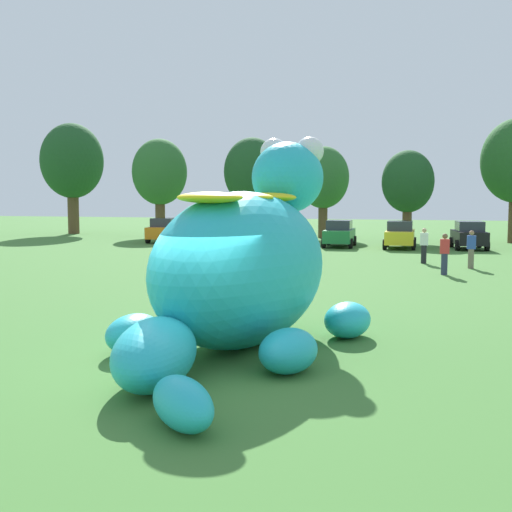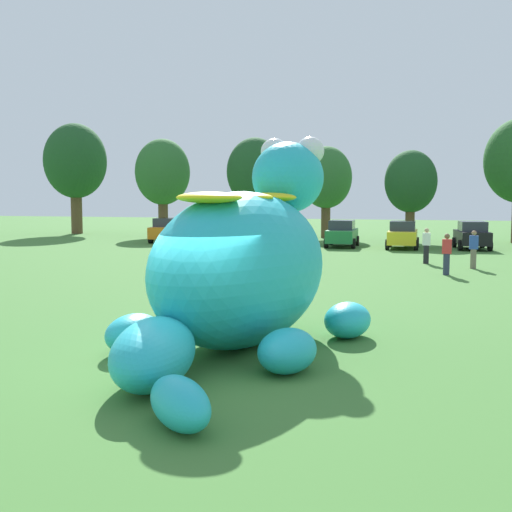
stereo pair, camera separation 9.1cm
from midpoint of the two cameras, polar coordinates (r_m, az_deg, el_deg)
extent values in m
plane|color=#427533|center=(12.21, -5.55, -9.89)|extent=(160.00, 160.00, 0.00)
ellipsoid|color=#23B2C6|center=(13.58, -0.97, -1.16)|extent=(3.87, 6.32, 3.33)
ellipsoid|color=#23B2C6|center=(15.80, 3.08, 7.10)|extent=(2.05, 2.19, 1.76)
sphere|color=white|center=(16.26, 1.84, 9.38)|extent=(0.70, 0.70, 0.70)
sphere|color=white|center=(15.90, 5.09, 9.45)|extent=(0.70, 0.70, 0.70)
ellipsoid|color=yellow|center=(14.70, 1.32, 5.33)|extent=(1.49, 1.27, 0.22)
ellipsoid|color=yellow|center=(13.49, -0.98, 5.32)|extent=(1.49, 1.27, 0.22)
ellipsoid|color=yellow|center=(12.18, -4.06, 5.30)|extent=(1.49, 1.27, 0.22)
ellipsoid|color=#23B2C6|center=(16.04, -4.35, -4.70)|extent=(1.23, 1.57, 0.81)
ellipsoid|color=#23B2C6|center=(14.61, 8.46, -5.75)|extent=(1.23, 1.57, 0.81)
ellipsoid|color=#23B2C6|center=(13.27, -10.77, -6.91)|extent=(1.23, 1.57, 0.81)
ellipsoid|color=#23B2C6|center=(11.65, 3.08, -8.55)|extent=(1.23, 1.57, 0.81)
ellipsoid|color=#23B2C6|center=(10.86, -8.99, -8.69)|extent=(1.81, 2.87, 1.17)
ellipsoid|color=#23B2C6|center=(9.03, -6.61, -13.08)|extent=(1.55, 1.61, 0.71)
cube|color=orange|center=(45.23, -7.96, 2.16)|extent=(2.28, 4.30, 0.80)
cube|color=#2D333D|center=(45.05, -8.02, 3.04)|extent=(1.77, 2.17, 0.60)
cylinder|color=black|center=(46.70, -8.54, 1.77)|extent=(0.33, 0.67, 0.64)
cylinder|color=black|center=(46.26, -6.51, 1.76)|extent=(0.33, 0.67, 0.64)
cylinder|color=black|center=(44.27, -9.45, 1.56)|extent=(0.33, 0.67, 0.64)
cylinder|color=black|center=(43.80, -7.32, 1.55)|extent=(0.33, 0.67, 0.64)
cube|color=#B7BABF|center=(42.29, -3.63, 1.99)|extent=(1.78, 4.13, 0.80)
cube|color=#2D333D|center=(42.12, -3.70, 2.93)|extent=(1.53, 2.00, 0.60)
cylinder|color=black|center=(43.79, -4.15, 1.57)|extent=(0.25, 0.64, 0.64)
cylinder|color=black|center=(43.27, -2.02, 1.54)|extent=(0.25, 0.64, 0.64)
cylinder|color=black|center=(41.40, -5.30, 1.35)|extent=(0.25, 0.64, 0.64)
cylinder|color=black|center=(40.85, -3.06, 1.31)|extent=(0.25, 0.64, 0.64)
cube|color=#2347B7|center=(41.13, 1.98, 1.90)|extent=(2.09, 4.25, 0.80)
cube|color=#2D333D|center=(40.94, 1.96, 2.86)|extent=(1.68, 2.10, 0.60)
cylinder|color=black|center=(42.54, 1.10, 1.48)|extent=(0.30, 0.66, 0.64)
cylinder|color=black|center=(42.30, 3.37, 1.45)|extent=(0.30, 0.66, 0.64)
cylinder|color=black|center=(40.04, 0.51, 1.23)|extent=(0.30, 0.66, 0.64)
cylinder|color=black|center=(39.78, 2.93, 1.20)|extent=(0.30, 0.66, 0.64)
cube|color=#1E7238|center=(40.94, 7.86, 1.84)|extent=(1.83, 4.15, 0.80)
cube|color=#2D333D|center=(40.75, 7.85, 2.81)|extent=(1.56, 2.02, 0.60)
cylinder|color=black|center=(42.32, 6.90, 1.42)|extent=(0.26, 0.65, 0.64)
cylinder|color=black|center=(42.14, 9.19, 1.37)|extent=(0.26, 0.65, 0.64)
cylinder|color=black|center=(39.81, 6.43, 1.18)|extent=(0.26, 0.65, 0.64)
cylinder|color=black|center=(39.62, 8.87, 1.13)|extent=(0.26, 0.65, 0.64)
cube|color=yellow|center=(40.32, 13.20, 1.69)|extent=(1.75, 4.12, 0.80)
cube|color=#2D333D|center=(40.13, 13.21, 2.67)|extent=(1.52, 1.98, 0.60)
cylinder|color=black|center=(41.65, 12.09, 1.27)|extent=(0.25, 0.64, 0.64)
cylinder|color=black|center=(41.59, 14.42, 1.22)|extent=(0.25, 0.64, 0.64)
cylinder|color=black|center=(39.12, 11.87, 1.02)|extent=(0.25, 0.64, 0.64)
cylinder|color=black|center=(39.06, 14.36, 0.96)|extent=(0.25, 0.64, 0.64)
cube|color=black|center=(40.98, 19.00, 1.60)|extent=(2.13, 4.26, 0.80)
cube|color=#2D333D|center=(40.80, 19.07, 2.56)|extent=(1.70, 2.12, 0.60)
cylinder|color=black|center=(42.14, 17.57, 1.19)|extent=(0.31, 0.66, 0.64)
cylinder|color=black|center=(42.40, 19.85, 1.15)|extent=(0.31, 0.66, 0.64)
cylinder|color=black|center=(39.63, 18.06, 0.93)|extent=(0.31, 0.66, 0.64)
cylinder|color=black|center=(39.91, 20.48, 0.88)|extent=(0.31, 0.66, 0.64)
cylinder|color=brown|center=(57.32, -15.87, 3.64)|extent=(0.96, 0.96, 3.36)
ellipsoid|color=#1E4C23|center=(57.39, -15.99, 8.27)|extent=(5.38, 5.38, 6.45)
cylinder|color=brown|center=(52.10, -8.35, 3.31)|extent=(0.79, 0.79, 2.78)
ellipsoid|color=#2D662D|center=(52.11, -8.40, 7.54)|extent=(4.45, 4.45, 5.34)
cylinder|color=brown|center=(49.34, -0.05, 3.24)|extent=(0.78, 0.78, 2.75)
ellipsoid|color=#1E4C23|center=(49.34, -0.05, 7.64)|extent=(4.39, 4.39, 5.27)
cylinder|color=brown|center=(49.80, 6.37, 3.09)|extent=(0.72, 0.72, 2.51)
ellipsoid|color=#2D662D|center=(49.78, 6.42, 7.08)|extent=(4.02, 4.02, 4.82)
cylinder|color=brown|center=(46.05, 13.80, 2.64)|extent=(0.65, 0.65, 2.29)
ellipsoid|color=#1E4C23|center=(46.01, 13.89, 6.57)|extent=(3.66, 3.66, 4.39)
cylinder|color=black|center=(31.48, 15.22, 0.14)|extent=(0.26, 0.26, 0.88)
cube|color=white|center=(31.43, 15.25, 1.48)|extent=(0.38, 0.22, 0.60)
sphere|color=tan|center=(31.40, 15.27, 2.24)|extent=(0.22, 0.22, 0.22)
cylinder|color=#726656|center=(37.14, -0.81, 1.09)|extent=(0.26, 0.26, 0.88)
cube|color=#2D4CA5|center=(37.09, -0.81, 2.23)|extent=(0.38, 0.22, 0.60)
sphere|color=#9E7051|center=(37.07, -0.81, 2.88)|extent=(0.22, 0.22, 0.22)
cylinder|color=#2D334C|center=(27.10, 16.94, -0.73)|extent=(0.26, 0.26, 0.88)
cube|color=red|center=(27.04, 16.98, 0.83)|extent=(0.38, 0.22, 0.60)
sphere|color=brown|center=(27.01, 17.00, 1.72)|extent=(0.22, 0.22, 0.22)
cylinder|color=#726656|center=(29.87, 19.15, -0.25)|extent=(0.26, 0.26, 0.88)
cube|color=#2D4CA5|center=(29.81, 19.19, 1.17)|extent=(0.38, 0.22, 0.60)
sphere|color=#9E7051|center=(29.78, 19.22, 1.98)|extent=(0.22, 0.22, 0.22)
cylinder|color=#2D334C|center=(27.17, 4.64, -0.50)|extent=(0.26, 0.26, 0.88)
cube|color=#2D4CA5|center=(27.11, 4.65, 1.06)|extent=(0.38, 0.22, 0.60)
sphere|color=tan|center=(27.08, 4.66, 1.95)|extent=(0.22, 0.22, 0.22)
camera|label=1|loc=(0.05, -89.82, 0.02)|focal=44.21mm
camera|label=2|loc=(0.05, 90.18, -0.02)|focal=44.21mm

